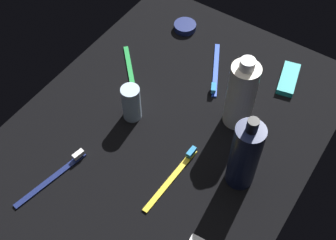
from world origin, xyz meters
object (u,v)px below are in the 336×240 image
at_px(cream_tin_left, 185,27).
at_px(snack_bar_teal, 288,79).
at_px(bodywash_bottle, 241,95).
at_px(toothbrush_green, 131,74).
at_px(lotion_bottle, 245,155).
at_px(toothbrush_navy, 55,175).
at_px(toothbrush_blue, 214,71).
at_px(deodorant_stick, 131,103).
at_px(toothbrush_yellow, 174,175).

bearing_deg(cream_tin_left, snack_bar_teal, 86.78).
xyz_separation_m(bodywash_bottle, snack_bar_teal, (-0.18, 0.05, -0.08)).
bearing_deg(toothbrush_green, lotion_bottle, 73.71).
xyz_separation_m(lotion_bottle, toothbrush_navy, (0.21, -0.32, -0.08)).
bearing_deg(toothbrush_navy, toothbrush_blue, 163.91).
bearing_deg(snack_bar_teal, cream_tin_left, -106.44).
bearing_deg(bodywash_bottle, toothbrush_blue, -130.40).
bearing_deg(bodywash_bottle, snack_bar_teal, 164.41).
bearing_deg(snack_bar_teal, deodorant_stick, -53.45).
relative_size(toothbrush_yellow, toothbrush_green, 1.32).
bearing_deg(toothbrush_blue, deodorant_stick, -21.92).
distance_m(toothbrush_navy, cream_tin_left, 0.54).
relative_size(deodorant_stick, toothbrush_yellow, 0.52).
relative_size(toothbrush_blue, snack_bar_teal, 1.59).
bearing_deg(toothbrush_navy, deodorant_stick, 170.16).
distance_m(toothbrush_blue, cream_tin_left, 0.18).
bearing_deg(lotion_bottle, toothbrush_yellow, -57.56).
distance_m(toothbrush_navy, snack_bar_teal, 0.60).
height_order(deodorant_stick, toothbrush_green, deodorant_stick).
distance_m(toothbrush_blue, toothbrush_yellow, 0.31).
xyz_separation_m(toothbrush_blue, toothbrush_navy, (0.44, -0.13, 0.00)).
xyz_separation_m(lotion_bottle, bodywash_bottle, (-0.13, -0.08, -0.00)).
height_order(toothbrush_green, snack_bar_teal, toothbrush_green).
bearing_deg(deodorant_stick, lotion_bottle, 88.43).
relative_size(deodorant_stick, toothbrush_green, 0.68).
bearing_deg(toothbrush_navy, cream_tin_left, -177.77).
xyz_separation_m(toothbrush_green, cream_tin_left, (-0.22, 0.02, 0.00)).
distance_m(snack_bar_teal, cream_tin_left, 0.32).
distance_m(lotion_bottle, snack_bar_teal, 0.32).
bearing_deg(cream_tin_left, toothbrush_navy, 2.23).
relative_size(lotion_bottle, bodywash_bottle, 1.04).
distance_m(bodywash_bottle, toothbrush_blue, 0.17).
relative_size(toothbrush_green, cream_tin_left, 2.26).
distance_m(toothbrush_green, toothbrush_navy, 0.32).
height_order(lotion_bottle, bodywash_bottle, lotion_bottle).
xyz_separation_m(deodorant_stick, toothbrush_navy, (0.22, -0.04, -0.04)).
xyz_separation_m(toothbrush_green, toothbrush_navy, (0.32, 0.04, 0.00)).
relative_size(deodorant_stick, toothbrush_blue, 0.56).
bearing_deg(lotion_bottle, bodywash_bottle, -149.25).
height_order(toothbrush_navy, cream_tin_left, toothbrush_navy).
relative_size(toothbrush_navy, snack_bar_teal, 1.72).
relative_size(bodywash_bottle, deodorant_stick, 2.08).
height_order(toothbrush_navy, snack_bar_teal, toothbrush_navy).
distance_m(lotion_bottle, bodywash_bottle, 0.15).
bearing_deg(toothbrush_yellow, deodorant_stick, -115.63).
bearing_deg(lotion_bottle, toothbrush_blue, -139.88).
xyz_separation_m(lotion_bottle, toothbrush_yellow, (0.07, -0.12, -0.08)).
relative_size(toothbrush_yellow, snack_bar_teal, 1.73).
xyz_separation_m(lotion_bottle, deodorant_stick, (-0.01, -0.28, -0.04)).
relative_size(lotion_bottle, toothbrush_blue, 1.22).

